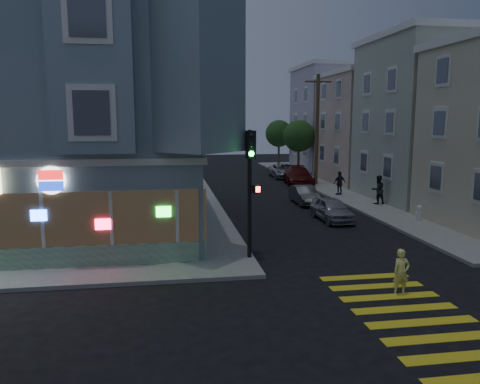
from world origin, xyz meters
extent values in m
plane|color=black|center=(0.00, 0.00, 0.00)|extent=(120.00, 120.00, 0.00)
cube|color=gray|center=(23.00, 23.00, 0.07)|extent=(24.00, 42.00, 0.15)
cube|color=slate|center=(-6.00, 11.00, 5.65)|extent=(14.00, 14.00, 11.00)
cube|color=silver|center=(-6.00, 11.00, 4.00)|extent=(14.30, 14.30, 0.25)
cube|color=#196B33|center=(-6.00, 3.95, 0.55)|extent=(13.60, 0.12, 0.80)
cube|color=#382B1E|center=(-6.00, 3.95, 1.95)|extent=(13.60, 0.10, 2.00)
cylinder|color=white|center=(-4.40, 3.87, 3.40)|extent=(1.00, 0.12, 1.00)
cube|color=#A5B19A|center=(19.50, 16.00, 5.40)|extent=(12.00, 8.60, 10.50)
cube|color=#BAA58F|center=(19.50, 25.00, 4.65)|extent=(12.00, 8.60, 9.00)
cube|color=#AFA6B7|center=(19.50, 34.00, 5.40)|extent=(12.00, 8.60, 10.50)
cylinder|color=#4C3826|center=(12.00, 24.00, 4.65)|extent=(0.30, 0.30, 9.00)
cube|color=#4C3826|center=(12.00, 24.00, 8.55)|extent=(2.20, 0.12, 0.12)
cylinder|color=#4C3826|center=(12.20, 30.00, 1.75)|extent=(0.24, 0.24, 3.20)
sphere|color=#234719|center=(12.20, 30.00, 3.95)|extent=(3.00, 3.00, 3.00)
cylinder|color=#4C3826|center=(12.20, 38.00, 1.75)|extent=(0.24, 0.24, 3.20)
sphere|color=#234719|center=(12.20, 38.00, 3.95)|extent=(3.00, 3.00, 3.00)
imported|color=#F7F97F|center=(6.90, -0.17, 0.75)|extent=(0.56, 0.38, 1.51)
imported|color=black|center=(13.00, 14.44, 1.07)|extent=(0.99, 0.83, 1.84)
imported|color=#26232C|center=(11.93, 18.36, 1.00)|extent=(1.07, 0.67, 1.70)
imported|color=#9EA0A5|center=(8.60, 10.77, 0.64)|extent=(1.59, 3.79, 1.28)
imported|color=#3E4244|center=(8.60, 15.97, 0.60)|extent=(1.31, 3.67, 1.21)
imported|color=#541313|center=(10.70, 24.72, 0.76)|extent=(2.72, 5.44, 1.52)
imported|color=#ADB3B8|center=(10.70, 29.92, 0.66)|extent=(2.28, 4.79, 1.32)
cylinder|color=black|center=(2.80, 4.19, 2.65)|extent=(0.16, 0.16, 5.00)
cube|color=black|center=(2.80, 3.97, 4.60)|extent=(0.38, 0.36, 1.05)
sphere|color=black|center=(2.80, 3.81, 4.93)|extent=(0.20, 0.20, 0.20)
sphere|color=black|center=(2.80, 3.81, 4.60)|extent=(0.20, 0.20, 0.20)
sphere|color=#19F23F|center=(2.80, 3.81, 4.27)|extent=(0.20, 0.20, 0.20)
cube|color=black|center=(3.05, 4.01, 2.90)|extent=(0.36, 0.28, 0.32)
cube|color=#FF2614|center=(3.05, 3.90, 2.90)|extent=(0.22, 0.02, 0.22)
cylinder|color=silver|center=(13.00, 9.43, 0.47)|extent=(0.26, 0.26, 0.65)
sphere|color=silver|center=(13.00, 9.43, 0.85)|extent=(0.28, 0.28, 0.28)
cylinder|color=silver|center=(13.00, 9.43, 0.53)|extent=(0.48, 0.13, 0.13)
camera|label=1|loc=(-0.36, -13.39, 5.55)|focal=35.00mm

